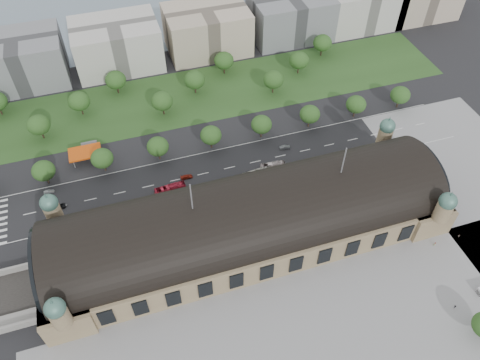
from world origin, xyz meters
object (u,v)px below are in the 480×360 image
object	(u,v)px
parked_car_0	(90,223)
parked_car_5	(171,212)
bus_mid	(273,166)
traffic_car_2	(59,207)
parked_car_1	(81,230)
traffic_car_5	(285,147)
bus_west	(170,189)
parked_car_3	(109,227)
bus_east	(257,174)
pedestrian_4	(455,307)
parked_car_4	(140,219)
traffic_car_6	(389,139)
petrol_station	(88,150)
pedestrian_2	(459,236)
parked_car_6	(182,201)
parked_car_2	(72,236)
pedestrian_0	(435,244)
traffic_car_4	(231,178)
traffic_car_1	(49,192)
traffic_car_3	(187,177)

from	to	relation	value
parked_car_0	parked_car_5	xyz separation A→B (m)	(31.34, -4.00, -0.00)
bus_mid	traffic_car_2	bearing A→B (deg)	92.31
parked_car_1	bus_mid	world-z (taller)	bus_mid
bus_mid	traffic_car_5	bearing A→B (deg)	-38.04
bus_west	parked_car_3	bearing A→B (deg)	108.18
bus_east	pedestrian_4	bearing A→B (deg)	-154.96
parked_car_4	bus_west	size ratio (longest dim) A/B	0.37
traffic_car_6	pedestrian_4	xyz separation A→B (m)	(-21.97, -82.12, 0.11)
petrol_station	bus_west	distance (m)	45.11
bus_west	pedestrian_2	distance (m)	115.52
traffic_car_2	bus_mid	world-z (taller)	bus_mid
parked_car_6	traffic_car_2	bearing A→B (deg)	-126.18
traffic_car_6	parked_car_1	size ratio (longest dim) A/B	0.98
parked_car_4	bus_mid	xyz separation A→B (m)	(60.18, 11.00, 0.73)
pedestrian_2	parked_car_2	bearing A→B (deg)	32.38
traffic_car_2	bus_mid	xyz separation A→B (m)	(90.69, -5.43, 0.80)
bus_mid	pedestrian_4	bearing A→B (deg)	-150.47
bus_east	pedestrian_2	world-z (taller)	bus_east
traffic_car_2	pedestrian_0	bearing A→B (deg)	62.80
parked_car_0	parked_car_4	bearing A→B (deg)	38.54
traffic_car_4	parked_car_1	xyz separation A→B (m)	(-63.51, -8.18, -0.11)
traffic_car_4	bus_east	xyz separation A→B (m)	(10.84, -2.04, 1.07)
parked_car_4	bus_mid	world-z (taller)	bus_mid
traffic_car_1	traffic_car_5	world-z (taller)	traffic_car_5
traffic_car_4	bus_west	xyz separation A→B (m)	(-26.12, 0.84, 1.03)
traffic_car_3	pedestrian_4	xyz separation A→B (m)	(73.26, -87.22, 0.06)
parked_car_0	bus_west	xyz separation A→B (m)	(33.66, 7.00, 1.20)
parked_car_0	pedestrian_2	bearing A→B (deg)	30.25
traffic_car_1	traffic_car_3	world-z (taller)	traffic_car_3
traffic_car_5	bus_west	world-z (taller)	bus_west
traffic_car_1	parked_car_6	bearing A→B (deg)	-108.64
traffic_car_2	pedestrian_2	xyz separation A→B (m)	(145.96, -61.76, 0.10)
traffic_car_5	pedestrian_2	bearing A→B (deg)	-139.99
bus_west	parked_car_0	bearing A→B (deg)	97.79
traffic_car_5	traffic_car_6	world-z (taller)	traffic_car_5
bus_east	parked_car_6	bearing A→B (deg)	92.49
parked_car_6	pedestrian_0	distance (m)	99.78
traffic_car_2	parked_car_0	bearing A→B (deg)	40.23
traffic_car_2	traffic_car_3	size ratio (longest dim) A/B	1.03
bus_west	traffic_car_5	bearing A→B (deg)	-83.67
traffic_car_3	parked_car_4	bearing A→B (deg)	127.36
parked_car_4	pedestrian_0	world-z (taller)	pedestrian_0
parked_car_5	bus_west	size ratio (longest dim) A/B	0.35
traffic_car_6	parked_car_6	distance (m)	100.34
parked_car_0	bus_mid	world-z (taller)	bus_mid
parked_car_6	bus_mid	bearing A→B (deg)	77.61
pedestrian_4	traffic_car_2	bearing A→B (deg)	-68.23
pedestrian_0	pedestrian_2	size ratio (longest dim) A/B	0.99
traffic_car_5	traffic_car_3	bearing A→B (deg)	100.57
parked_car_3	parked_car_4	distance (m)	12.45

